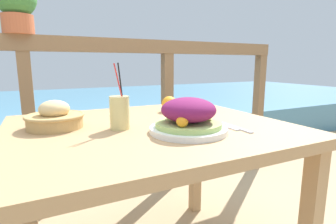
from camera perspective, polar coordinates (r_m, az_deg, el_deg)
patio_table at (r=1.09m, az=-3.98°, el=-7.40°), size 1.08×0.92×0.71m
railing_fence at (r=1.77m, az=-13.53°, el=4.91°), size 2.80×0.08×1.12m
sea_backdrop at (r=4.31m, az=-20.65°, el=-0.28°), size 12.00×4.00×0.40m
salad_plate at (r=0.93m, az=4.47°, el=-1.20°), size 0.28×0.28×0.13m
drink_glass at (r=1.00m, az=-10.49°, el=-0.07°), size 0.07×0.07×0.25m
bread_basket at (r=1.08m, az=-23.40°, el=-1.12°), size 0.21×0.21×0.11m
potted_plant at (r=1.75m, az=-30.20°, el=19.80°), size 0.21×0.21×0.30m
fork at (r=1.06m, az=11.69°, el=-2.83°), size 0.02×0.18×0.00m
knife at (r=1.04m, az=14.45°, el=-3.25°), size 0.02×0.18×0.00m
orange_near_basket at (r=1.34m, az=0.32°, el=1.77°), size 0.08×0.08×0.08m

